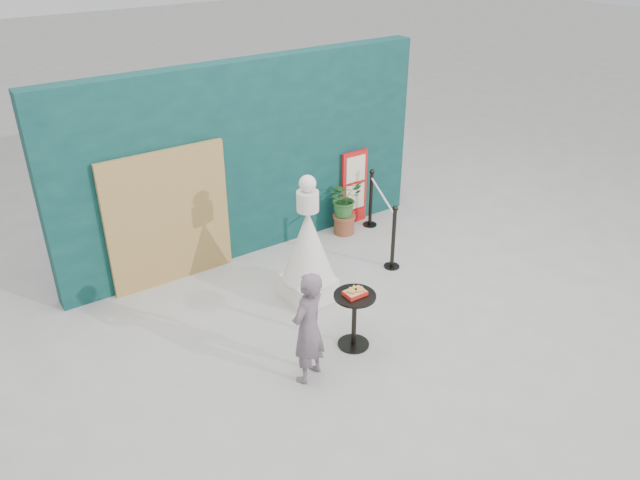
{
  "coord_description": "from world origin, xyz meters",
  "views": [
    {
      "loc": [
        -4.07,
        -4.77,
        4.91
      ],
      "look_at": [
        0.0,
        1.2,
        1.0
      ],
      "focal_mm": 35.0,
      "sensor_mm": 36.0,
      "label": 1
    }
  ],
  "objects": [
    {
      "name": "statue",
      "position": [
        -0.05,
        1.41,
        0.76
      ],
      "size": [
        0.73,
        0.73,
        1.86
      ],
      "color": "white",
      "rests_on": "ground"
    },
    {
      "name": "cafe_table",
      "position": [
        -0.18,
        0.19,
        0.5
      ],
      "size": [
        0.52,
        0.52,
        0.75
      ],
      "color": "black",
      "rests_on": "ground"
    },
    {
      "name": "stanchion_barrier",
      "position": [
        1.76,
        2.04,
        0.49
      ],
      "size": [
        0.84,
        1.54,
        1.03
      ],
      "color": "black",
      "rests_on": "ground"
    },
    {
      "name": "planter",
      "position": [
        1.52,
        2.72,
        0.56
      ],
      "size": [
        0.56,
        0.49,
        0.96
      ],
      "color": "brown",
      "rests_on": "ground"
    },
    {
      "name": "woman",
      "position": [
        -0.97,
        0.01,
        0.7
      ],
      "size": [
        0.6,
        0.51,
        1.41
      ],
      "primitive_type": "imported",
      "rotation": [
        0.0,
        0.0,
        3.55
      ],
      "color": "#675861",
      "rests_on": "ground"
    },
    {
      "name": "back_wall",
      "position": [
        0.0,
        3.15,
        1.5
      ],
      "size": [
        6.0,
        0.3,
        3.0
      ],
      "primitive_type": "cube",
      "color": "#0A3030",
      "rests_on": "ground"
    },
    {
      "name": "ground",
      "position": [
        0.0,
        0.0,
        0.0
      ],
      "size": [
        60.0,
        60.0,
        0.0
      ],
      "primitive_type": "plane",
      "color": "#ADAAA5",
      "rests_on": "ground"
    },
    {
      "name": "bamboo_fence",
      "position": [
        -1.4,
        2.94,
        1.0
      ],
      "size": [
        1.8,
        0.08,
        2.0
      ],
      "primitive_type": "cube",
      "color": "tan",
      "rests_on": "ground"
    },
    {
      "name": "food_basket",
      "position": [
        -0.17,
        0.2,
        0.79
      ],
      "size": [
        0.26,
        0.19,
        0.11
      ],
      "color": "red",
      "rests_on": "cafe_table"
    },
    {
      "name": "menu_board",
      "position": [
        1.9,
        2.95,
        0.65
      ],
      "size": [
        0.5,
        0.07,
        1.3
      ],
      "color": "red",
      "rests_on": "ground"
    }
  ]
}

